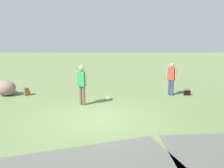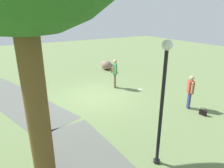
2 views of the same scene
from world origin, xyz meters
The scene contains 10 objects.
ground_plane centered at (0.00, 0.00, 0.00)m, with size 48.00×48.00×0.00m, color #677C4C.
footpath_segment_mid centered at (1.81, 3.78, 0.00)m, with size 8.29×4.49×0.01m.
lamp_post centered at (-5.56, 0.65, 2.32)m, with size 0.28×0.28×3.78m.
lawn_boulder centered at (4.82, -3.44, 0.38)m, with size 1.04×0.90×0.75m.
woman_with_handbag centered at (-3.51, -3.34, 0.96)m, with size 0.43×0.41×1.65m.
man_near_boulder centered at (0.82, -1.78, 1.05)m, with size 0.47×0.38×1.79m.
handbag_on_grass centered at (-4.35, -3.32, 0.14)m, with size 0.33×0.29×0.31m.
backpack_by_boulder centered at (4.98, -3.98, 0.19)m, with size 0.32×0.32×0.40m.
spare_backpack_on_lawn centered at (3.81, -3.46, 0.19)m, with size 0.35×0.34×0.40m.
frisbee_on_grass centered at (-0.32, -2.90, 0.01)m, with size 0.22×0.22×0.02m.
Camera 2 is at (-9.16, 4.45, 4.38)m, focal length 31.91 mm.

